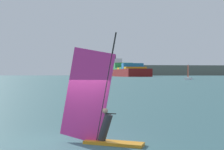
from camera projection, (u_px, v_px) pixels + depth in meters
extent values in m
plane|color=#386066|center=(75.00, 144.00, 11.78)|extent=(4000.00, 4000.00, 0.00)
cube|color=orange|center=(114.00, 143.00, 11.65)|extent=(2.37, 1.58, 0.12)
cylinder|color=black|center=(106.00, 87.00, 11.74)|extent=(0.80, 0.43, 4.24)
cube|color=#D8338C|center=(87.00, 95.00, 12.00)|extent=(2.18, 1.10, 3.87)
cylinder|color=black|center=(95.00, 113.00, 11.90)|extent=(1.60, 0.81, 0.04)
cylinder|color=#2D2D33|center=(105.00, 127.00, 11.76)|extent=(0.70, 0.56, 1.10)
sphere|color=tan|center=(105.00, 111.00, 11.76)|extent=(0.22, 0.22, 0.22)
cube|color=maroon|center=(124.00, 73.00, 451.84)|extent=(43.79, 173.47, 10.16)
cube|color=silver|center=(115.00, 64.00, 515.72)|extent=(24.16, 11.81, 20.05)
cylinder|color=black|center=(115.00, 57.00, 515.70)|extent=(4.00, 4.00, 6.00)
cube|color=#59388C|center=(119.00, 67.00, 482.56)|extent=(28.45, 14.06, 10.40)
cube|color=#2D8C47|center=(121.00, 68.00, 469.53)|extent=(28.45, 14.06, 5.20)
cube|color=#2D8C47|center=(123.00, 66.00, 456.50)|extent=(28.45, 14.06, 10.40)
cube|color=#2D8C47|center=(125.00, 69.00, 443.47)|extent=(28.45, 14.06, 2.60)
cube|color=gold|center=(127.00, 68.00, 430.44)|extent=(28.45, 14.06, 2.60)
cube|color=#2D8C47|center=(130.00, 68.00, 417.41)|extent=(28.45, 14.06, 2.60)
cube|color=#1E66AD|center=(132.00, 66.00, 404.38)|extent=(28.45, 14.06, 7.80)
cube|color=gold|center=(135.00, 68.00, 391.35)|extent=(28.45, 14.06, 2.60)
cube|color=#60665B|center=(168.00, 71.00, 1084.14)|extent=(685.86, 392.09, 30.67)
cube|color=white|center=(188.00, 79.00, 160.49)|extent=(6.69, 8.30, 1.10)
cylinder|color=#B2B2B7|center=(188.00, 70.00, 160.48)|extent=(0.16, 0.16, 7.71)
cube|color=#E54C2D|center=(188.00, 71.00, 159.77)|extent=(1.41, 2.03, 6.47)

